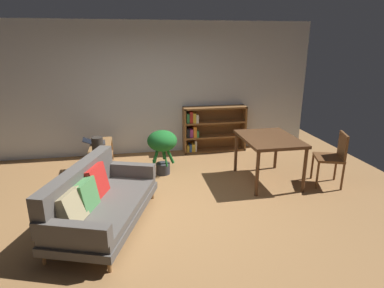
{
  "coord_description": "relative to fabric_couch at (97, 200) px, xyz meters",
  "views": [
    {
      "loc": [
        -0.42,
        -4.06,
        2.3
      ],
      "look_at": [
        0.43,
        0.45,
        0.84
      ],
      "focal_mm": 30.26,
      "sensor_mm": 36.0,
      "label": 1
    }
  ],
  "objects": [
    {
      "name": "fabric_couch",
      "position": [
        0.0,
        0.0,
        0.0
      ],
      "size": [
        1.42,
        2.02,
        0.8
      ],
      "color": "olive",
      "rests_on": "ground_plane"
    },
    {
      "name": "dining_table",
      "position": [
        2.72,
        0.96,
        0.32
      ],
      "size": [
        0.88,
        1.14,
        0.78
      ],
      "color": "#56351E",
      "rests_on": "ground_plane"
    },
    {
      "name": "open_laptop",
      "position": [
        -0.2,
        2.05,
        0.15
      ],
      "size": [
        0.42,
        0.33,
        0.1
      ],
      "color": "#333338",
      "rests_on": "media_console"
    },
    {
      "name": "media_console",
      "position": [
        -0.1,
        1.82,
        -0.13
      ],
      "size": [
        0.36,
        1.28,
        0.5
      ],
      "color": "olive",
      "rests_on": "ground_plane"
    },
    {
      "name": "ground_plane",
      "position": [
        0.92,
        0.2,
        -0.38
      ],
      "size": [
        8.16,
        8.16,
        0.0
      ],
      "primitive_type": "plane",
      "color": "#9E7042"
    },
    {
      "name": "potted_floor_plant",
      "position": [
        0.99,
        1.59,
        0.19
      ],
      "size": [
        0.53,
        0.53,
        0.81
      ],
      "color": "#333338",
      "rests_on": "ground_plane"
    },
    {
      "name": "back_wall_panel",
      "position": [
        0.92,
        2.9,
        0.97
      ],
      "size": [
        6.8,
        0.1,
        2.7
      ],
      "primitive_type": "cube",
      "color": "silver",
      "rests_on": "ground_plane"
    },
    {
      "name": "bookshelf",
      "position": [
        2.14,
        2.73,
        0.11
      ],
      "size": [
        1.36,
        0.3,
        0.98
      ],
      "color": "brown",
      "rests_on": "ground_plane"
    },
    {
      "name": "desk_speaker",
      "position": [
        -0.1,
        1.47,
        0.27
      ],
      "size": [
        0.19,
        0.19,
        0.28
      ],
      "color": "#2D2823",
      "rests_on": "media_console"
    },
    {
      "name": "dining_chair_near",
      "position": [
        3.71,
        0.62,
        0.14
      ],
      "size": [
        0.55,
        0.56,
        0.89
      ],
      "color": "brown",
      "rests_on": "ground_plane"
    }
  ]
}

